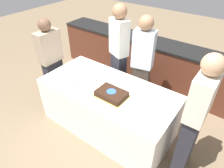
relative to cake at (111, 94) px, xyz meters
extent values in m
plane|color=#7A664C|center=(-0.16, 0.12, -0.81)|extent=(14.00, 14.00, 0.00)
cube|color=#5B2D1E|center=(-0.16, 1.68, -0.37)|extent=(4.40, 0.55, 0.88)
cube|color=black|center=(-0.16, 1.68, 0.09)|extent=(4.40, 0.58, 0.04)
cube|color=white|center=(-0.16, 0.12, -0.42)|extent=(2.00, 0.97, 0.77)
cube|color=gold|center=(0.00, 0.00, -0.04)|extent=(0.44, 0.32, 0.00)
cube|color=black|center=(0.00, 0.00, 0.00)|extent=(0.40, 0.28, 0.07)
cylinder|color=#2D5BB7|center=(0.00, 0.00, 0.04)|extent=(0.13, 0.13, 0.00)
cylinder|color=white|center=(-0.48, 0.08, 0.01)|extent=(0.20, 0.20, 0.09)
cylinder|color=white|center=(-0.59, -0.14, -0.04)|extent=(0.06, 0.06, 0.00)
cylinder|color=white|center=(-0.59, -0.14, 0.00)|extent=(0.01, 0.01, 0.06)
cylinder|color=white|center=(-0.59, -0.14, 0.09)|extent=(0.06, 0.06, 0.12)
cylinder|color=white|center=(0.05, 0.31, -0.04)|extent=(0.18, 0.18, 0.00)
cylinder|color=white|center=(0.40, 0.24, -0.04)|extent=(0.18, 0.18, 0.00)
cube|color=#4C4238|center=(0.00, 0.82, -0.38)|extent=(0.30, 0.22, 0.85)
cube|color=silver|center=(0.00, 0.82, 0.34)|extent=(0.36, 0.27, 0.59)
sphere|color=#936B4C|center=(0.00, 0.82, 0.75)|extent=(0.22, 0.22, 0.22)
cube|color=#282833|center=(-1.38, 0.12, -0.40)|extent=(0.16, 0.33, 0.80)
cube|color=tan|center=(-1.38, 0.12, 0.26)|extent=(0.20, 0.39, 0.53)
sphere|color=brown|center=(-1.38, 0.12, 0.63)|extent=(0.21, 0.21, 0.21)
cube|color=#282833|center=(1.07, 0.12, -0.34)|extent=(0.16, 0.36, 0.94)
cube|color=silver|center=(1.07, 0.12, 0.39)|extent=(0.20, 0.42, 0.52)
sphere|color=tan|center=(1.07, 0.12, 0.77)|extent=(0.22, 0.22, 0.22)
cube|color=#282833|center=(-0.46, 0.82, -0.34)|extent=(0.32, 0.26, 0.93)
cube|color=silver|center=(-0.46, 0.82, 0.42)|extent=(0.38, 0.31, 0.59)
sphere|color=#936B4C|center=(-0.46, 0.82, 0.83)|extent=(0.23, 0.23, 0.23)
camera|label=1|loc=(1.26, -1.69, 1.68)|focal=32.00mm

